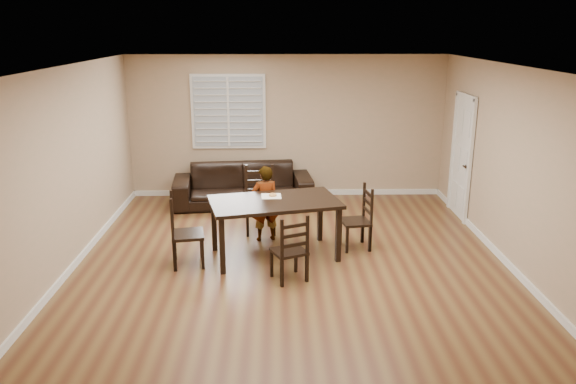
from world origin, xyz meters
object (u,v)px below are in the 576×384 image
(donut, at_px, (273,194))
(sofa, at_px, (243,185))
(chair_near, at_px, (260,201))
(chair_right, at_px, (363,220))
(chair_far, at_px, (293,253))
(dining_table, at_px, (274,206))
(child, at_px, (265,204))
(chair_left, at_px, (178,233))

(donut, bearing_deg, sofa, 104.08)
(chair_near, relative_size, sofa, 0.42)
(chair_right, distance_m, sofa, 2.88)
(chair_far, height_order, donut, chair_far)
(dining_table, relative_size, chair_near, 1.84)
(chair_right, height_order, donut, chair_right)
(child, bearing_deg, dining_table, 87.18)
(chair_right, bearing_deg, chair_far, -50.78)
(dining_table, bearing_deg, child, 90.00)
(chair_right, relative_size, donut, 8.44)
(chair_near, xyz_separation_m, chair_right, (1.55, -0.81, -0.05))
(dining_table, xyz_separation_m, chair_far, (0.23, -0.90, -0.34))
(sofa, bearing_deg, child, -81.94)
(sofa, bearing_deg, dining_table, -82.01)
(chair_far, relative_size, sofa, 0.36)
(donut, bearing_deg, chair_left, -158.66)
(chair_left, relative_size, chair_right, 1.08)
(child, distance_m, donut, 0.52)
(chair_left, xyz_separation_m, donut, (1.30, 0.51, 0.40))
(chair_near, xyz_separation_m, chair_far, (0.47, -2.00, -0.07))
(chair_far, height_order, child, child)
(chair_near, relative_size, donut, 9.46)
(chair_right, distance_m, donut, 1.41)
(chair_near, distance_m, chair_far, 2.06)
(chair_far, height_order, sofa, chair_far)
(chair_far, distance_m, chair_left, 1.66)
(chair_right, distance_m, child, 1.51)
(chair_far, bearing_deg, donut, -100.55)
(dining_table, bearing_deg, chair_near, 88.89)
(chair_left, bearing_deg, dining_table, -87.02)
(chair_far, xyz_separation_m, child, (-0.38, 1.53, 0.18))
(donut, relative_size, sofa, 0.04)
(dining_table, bearing_deg, chair_left, 179.70)
(donut, bearing_deg, child, 106.18)
(chair_right, bearing_deg, chair_left, -85.76)
(chair_left, relative_size, sofa, 0.41)
(chair_near, bearing_deg, chair_left, -130.95)
(chair_right, bearing_deg, child, -111.47)
(chair_near, height_order, chair_left, chair_near)
(chair_far, bearing_deg, sofa, -99.96)
(chair_near, distance_m, sofa, 1.41)
(chair_left, xyz_separation_m, sofa, (0.73, 2.77, -0.10))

